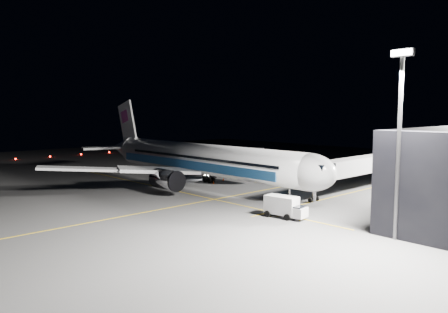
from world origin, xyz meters
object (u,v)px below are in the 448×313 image
Objects in this scene: jet_bridge at (360,165)px; safety_cone_c at (228,174)px; floodlight_mast_south at (399,128)px; service_truck at (285,206)px; safety_cone_a at (214,182)px; safety_cone_b at (223,179)px; airliner at (198,159)px; baggage_tug at (209,174)px.

safety_cone_c is (-29.66, -4.06, -4.27)m from jet_bridge.
floodlight_mast_south is 18.19m from service_truck.
safety_cone_b is at bearing 110.77° from safety_cone_a.
airliner is at bearing 156.03° from service_truck.
service_truck is 9.33× the size of safety_cone_b.
jet_bridge is at bearing 20.97° from baggage_tug.
service_truck is at bearing -28.34° from safety_cone_b.
airliner is 98.51× the size of safety_cone_c.
jet_bridge is 5.83× the size of service_truck.
safety_cone_c is (-6.59, 14.00, -4.85)m from airliner.
safety_cone_c is (-33.09, 21.19, -1.23)m from service_truck.
floodlight_mast_south is (18.00, -24.07, 7.79)m from jet_bridge.
safety_cone_a is (-41.28, 10.01, -12.10)m from floodlight_mast_south.
baggage_tug is 7.05m from safety_cone_a.
baggage_tug is at bearing -179.25° from safety_cone_b.
airliner reaches higher than jet_bridge.
safety_cone_b is (4.25, 0.06, -0.50)m from baggage_tug.
safety_cone_b is at bearing 2.62° from baggage_tug.
baggage_tug is at bearing -160.90° from jet_bridge.
baggage_tug is (-29.06, -10.06, -3.76)m from jet_bridge.
service_truck reaches higher than safety_cone_a.
safety_cone_b reaches higher than safety_cone_a.
safety_cone_b is (-28.25, 15.24, -1.22)m from service_truck.
floodlight_mast_south is at bearing -8.33° from airliner.
jet_bridge is 31.05m from floodlight_mast_south.
airliner is 24.66× the size of baggage_tug.
airliner reaches higher than safety_cone_b.
floodlight_mast_south reaches higher than baggage_tug.
safety_cone_b is at bearing -50.84° from safety_cone_c.
safety_cone_a is at bearing 148.47° from service_truck.
floodlight_mast_south is at bearing -18.18° from safety_cone_b.
airliner is at bearing -51.29° from baggage_tug.
floodlight_mast_south reaches higher than airliner.
service_truck is 10.86× the size of safety_cone_a.
service_truck is at bearing -82.25° from jet_bridge.
jet_bridge is 25.66m from service_truck.
service_truck is at bearing -175.40° from floodlight_mast_south.
safety_cone_c reaches higher than safety_cone_a.
jet_bridge reaches higher than safety_cone_c.
baggage_tug is 4.59× the size of safety_cone_a.
jet_bridge is 63.31× the size of safety_cone_a.
baggage_tug is (-5.99, 7.99, -4.35)m from airliner.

